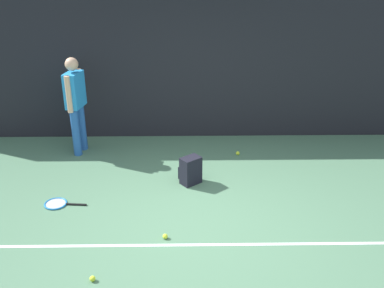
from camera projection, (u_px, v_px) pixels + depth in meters
The scene contains 9 objects.
ground_plane at pixel (192, 225), 6.08m from camera, with size 12.00×12.00×0.00m, color #4C7556.
back_fence at pixel (190, 70), 8.28m from camera, with size 10.00×0.10×2.56m, color black.
court_line at pixel (193, 245), 5.68m from camera, with size 9.00×0.05×0.00m, color white.
tennis_player at pixel (76, 100), 7.73m from camera, with size 0.30×0.52×1.70m.
tennis_racket at pixel (58, 204), 6.53m from camera, with size 0.62×0.35×0.03m.
backpack at pixel (190, 171), 7.03m from camera, with size 0.38×0.38×0.44m.
tennis_ball_near_player at pixel (238, 153), 8.00m from camera, with size 0.07×0.07×0.07m, color #CCE033.
tennis_ball_by_fence at pixel (165, 236), 5.79m from camera, with size 0.07×0.07×0.07m, color #CCE033.
tennis_ball_far_left at pixel (93, 279), 5.08m from camera, with size 0.07×0.07×0.07m, color #CCE033.
Camera 1 is at (-0.08, -5.08, 3.52)m, focal length 42.70 mm.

